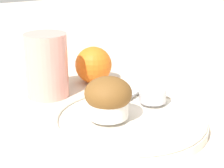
# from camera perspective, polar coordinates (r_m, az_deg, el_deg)

# --- Properties ---
(ground_plane) EXTENTS (3.00, 3.00, 0.00)m
(ground_plane) POSITION_cam_1_polar(r_m,az_deg,el_deg) (0.60, -0.00, -5.94)
(ground_plane) COLOR beige
(plate) EXTENTS (0.24, 0.24, 0.02)m
(plate) POSITION_cam_1_polar(r_m,az_deg,el_deg) (0.58, 2.80, -5.72)
(plate) COLOR silver
(plate) RESTS_ON ground_plane
(muffin) EXTENTS (0.07, 0.07, 0.06)m
(muffin) POSITION_cam_1_polar(r_m,az_deg,el_deg) (0.56, -0.58, -2.09)
(muffin) COLOR silver
(muffin) RESTS_ON plate
(cream_ramekin) EXTENTS (0.05, 0.05, 0.02)m
(cream_ramekin) POSITION_cam_1_polar(r_m,az_deg,el_deg) (0.63, 6.15, -1.53)
(cream_ramekin) COLOR silver
(cream_ramekin) RESTS_ON plate
(berry_pair) EXTENTS (0.03, 0.01, 0.01)m
(berry_pair) POSITION_cam_1_polar(r_m,az_deg,el_deg) (0.60, 0.03, -3.10)
(berry_pair) COLOR maroon
(berry_pair) RESTS_ON plate
(butter_knife) EXTENTS (0.14, 0.08, 0.00)m
(butter_knife) POSITION_cam_1_polar(r_m,az_deg,el_deg) (0.62, 1.28, -2.55)
(butter_knife) COLOR #B7B7BC
(butter_knife) RESTS_ON plate
(orange_fruit) EXTENTS (0.08, 0.08, 0.08)m
(orange_fruit) POSITION_cam_1_polar(r_m,az_deg,el_deg) (0.76, -2.84, 2.92)
(orange_fruit) COLOR orange
(orange_fruit) RESTS_ON ground_plane
(juice_glass) EXTENTS (0.08, 0.08, 0.12)m
(juice_glass) POSITION_cam_1_polar(r_m,az_deg,el_deg) (0.70, -9.90, 2.81)
(juice_glass) COLOR #E5998C
(juice_glass) RESTS_ON ground_plane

